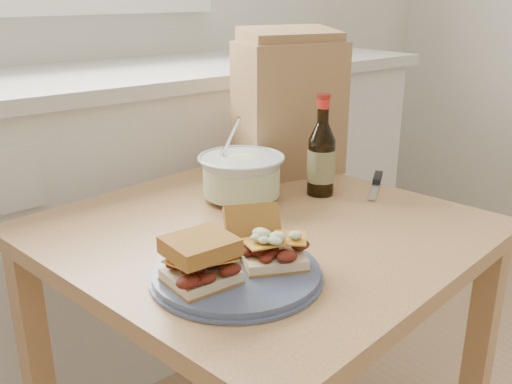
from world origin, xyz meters
TOP-DOWN VIEW (x-y plane):
  - cabinet_run at (-0.00, 1.70)m, footprint 2.50×0.64m
  - dining_table at (0.07, 0.91)m, footprint 0.94×0.94m
  - plate at (-0.12, 0.75)m, footprint 0.30×0.30m
  - sandwich_left at (-0.19, 0.75)m, footprint 0.11×0.10m
  - sandwich_right at (-0.05, 0.75)m, footprint 0.14×0.19m
  - coleslaw_bowl at (0.14, 1.06)m, footprint 0.21×0.21m
  - beer_bottle at (0.31, 0.97)m, footprint 0.07×0.07m
  - knife at (0.48, 0.93)m, footprint 0.18×0.13m
  - paper_bag at (0.38, 1.16)m, footprint 0.31×0.24m

SIDE VIEW (x-z plane):
  - cabinet_run at x=0.00m, z-range 0.00..0.94m
  - dining_table at x=0.07m, z-range 0.25..0.94m
  - knife at x=0.48m, z-range 0.70..0.71m
  - plate at x=-0.12m, z-range 0.69..0.71m
  - sandwich_right at x=-0.05m, z-range 0.70..0.79m
  - coleslaw_bowl at x=0.14m, z-range 0.65..0.85m
  - sandwich_left at x=-0.19m, z-range 0.71..0.79m
  - beer_bottle at x=0.31m, z-range 0.66..0.91m
  - paper_bag at x=0.38m, z-range 0.69..1.05m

